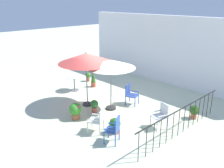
# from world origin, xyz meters

# --- Properties ---
(ground_plane) EXTENTS (60.00, 60.00, 0.00)m
(ground_plane) POSITION_xyz_m (0.00, 0.00, 0.00)
(ground_plane) COLOR beige
(villa_facade) EXTENTS (11.47, 0.30, 3.76)m
(villa_facade) POSITION_xyz_m (0.00, 4.43, 1.88)
(villa_facade) COLOR white
(villa_facade) RESTS_ON ground
(terrace_railing) EXTENTS (0.03, 5.00, 1.01)m
(terrace_railing) POSITION_xyz_m (3.61, -0.00, 0.68)
(terrace_railing) COLOR black
(terrace_railing) RESTS_ON ground
(patio_umbrella_0) EXTENTS (2.05, 2.05, 2.26)m
(patio_umbrella_0) POSITION_xyz_m (0.37, -0.35, 2.01)
(patio_umbrella_0) COLOR #2D2D2D
(patio_umbrella_0) RESTS_ON ground
(patio_umbrella_1) EXTENTS (2.39, 2.39, 2.46)m
(patio_umbrella_1) POSITION_xyz_m (-0.66, -0.84, 2.16)
(patio_umbrella_1) COLOR #2D2D2D
(patio_umbrella_1) RESTS_ON ground
(cafe_table_0) EXTENTS (0.82, 0.82, 0.77)m
(cafe_table_0) POSITION_xyz_m (-2.62, -0.16, 0.54)
(cafe_table_0) COLOR silver
(cafe_table_0) RESTS_ON ground
(patio_chair_0) EXTENTS (0.60, 0.62, 0.94)m
(patio_chair_0) POSITION_xyz_m (2.38, -2.11, 0.54)
(patio_chair_0) COLOR #274D9E
(patio_chair_0) RESTS_ON ground
(patio_chair_1) EXTENTS (0.59, 0.60, 0.95)m
(patio_chair_1) POSITION_xyz_m (2.85, -0.16, 0.55)
(patio_chair_1) COLOR silver
(patio_chair_1) RESTS_ON ground
(patio_chair_2) EXTENTS (0.67, 0.67, 0.88)m
(patio_chair_2) POSITION_xyz_m (1.49, -2.06, 0.52)
(patio_chair_2) COLOR silver
(patio_chair_2) RESTS_ON ground
(patio_chair_3) EXTENTS (0.63, 0.62, 0.93)m
(patio_chair_3) POSITION_xyz_m (0.60, 0.65, 0.52)
(patio_chair_3) COLOR #324A9B
(patio_chair_3) RESTS_ON ground
(potted_plant_0) EXTENTS (0.37, 0.37, 0.55)m
(potted_plant_0) POSITION_xyz_m (3.33, 1.43, 0.32)
(potted_plant_0) COLOR #BC6341
(potted_plant_0) RESTS_ON ground
(potted_plant_1) EXTENTS (0.41, 0.41, 0.58)m
(potted_plant_1) POSITION_xyz_m (1.96, -1.67, 0.32)
(potted_plant_1) COLOR #B5523A
(potted_plant_1) RESTS_ON ground
(potted_plant_2) EXTENTS (0.34, 0.34, 0.56)m
(potted_plant_2) POSITION_xyz_m (0.15, -1.11, 0.32)
(potted_plant_2) COLOR #B05640
(potted_plant_2) RESTS_ON ground
(potted_plant_3) EXTENTS (0.50, 0.50, 0.68)m
(potted_plant_3) POSITION_xyz_m (0.10, -2.04, 0.39)
(potted_plant_3) COLOR #B9643E
(potted_plant_3) RESTS_ON ground
(potted_plant_4) EXTENTS (0.26, 0.26, 0.91)m
(potted_plant_4) POSITION_xyz_m (-2.37, 0.92, 0.45)
(potted_plant_4) COLOR #AF4D35
(potted_plant_4) RESTS_ON ground
(potted_plant_5) EXTENTS (0.29, 0.29, 0.52)m
(potted_plant_5) POSITION_xyz_m (-3.34, 1.31, 0.30)
(potted_plant_5) COLOR #A1523C
(potted_plant_5) RESTS_ON ground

